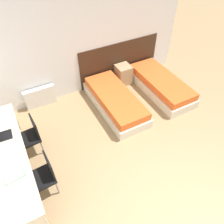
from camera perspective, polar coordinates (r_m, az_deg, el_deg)
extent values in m
plane|color=#9E7F56|center=(4.21, 14.36, -23.09)|extent=(20.00, 20.00, 0.00)
cube|color=white|center=(5.46, -8.81, 17.23)|extent=(5.74, 0.05, 2.70)
cube|color=#382316|center=(6.22, 1.94, 13.03)|extent=(2.36, 0.03, 1.13)
cube|color=beige|center=(5.48, 0.83, 2.17)|extent=(0.86, 2.02, 0.24)
cube|color=#E05B23|center=(5.34, 0.85, 3.86)|extent=(0.78, 1.94, 0.19)
cube|color=beige|center=(6.13, 12.48, 6.30)|extent=(0.86, 2.02, 0.24)
cube|color=#E05B23|center=(6.00, 12.79, 7.88)|extent=(0.78, 1.94, 0.19)
cube|color=tan|center=(6.21, 2.96, 9.76)|extent=(0.39, 0.40, 0.55)
cube|color=silver|center=(5.74, -18.24, 3.73)|extent=(0.76, 0.12, 0.52)
cube|color=beige|center=(4.11, -25.40, -9.81)|extent=(0.54, 2.52, 0.04)
cube|color=beige|center=(5.25, -26.27, -2.22)|extent=(0.49, 0.04, 0.73)
cube|color=black|center=(4.66, -21.13, -6.47)|extent=(0.46, 0.46, 0.05)
cube|color=black|center=(4.50, -19.56, -3.62)|extent=(0.06, 0.38, 0.42)
cylinder|color=slate|center=(4.70, -21.90, -10.50)|extent=(0.02, 0.02, 0.38)
cylinder|color=slate|center=(4.94, -23.07, -7.44)|extent=(0.02, 0.02, 0.38)
cylinder|color=slate|center=(4.70, -17.73, -8.79)|extent=(0.02, 0.02, 0.38)
cylinder|color=slate|center=(4.95, -19.13, -5.83)|extent=(0.02, 0.02, 0.38)
cube|color=black|center=(4.05, -18.06, -16.17)|extent=(0.45, 0.45, 0.05)
cube|color=black|center=(3.86, -16.05, -13.32)|extent=(0.05, 0.38, 0.42)
cylinder|color=slate|center=(4.15, -19.03, -20.58)|extent=(0.02, 0.02, 0.38)
cylinder|color=slate|center=(4.34, -20.52, -16.61)|extent=(0.02, 0.02, 0.38)
cylinder|color=slate|center=(4.15, -14.09, -18.64)|extent=(0.02, 0.02, 0.38)
cylinder|color=slate|center=(4.34, -15.88, -14.79)|extent=(0.02, 0.02, 0.38)
cube|color=black|center=(4.38, -26.61, -5.68)|extent=(0.32, 0.25, 0.02)
cube|color=#236B3D|center=(3.80, -24.26, -14.95)|extent=(0.34, 0.22, 0.01)
cube|color=white|center=(3.79, -24.30, -14.88)|extent=(0.32, 0.21, 0.01)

